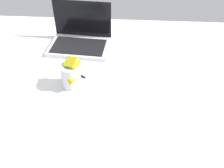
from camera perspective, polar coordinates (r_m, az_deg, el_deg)
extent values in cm
cube|color=white|center=(125.64, -3.07, -3.82)|extent=(180.00, 140.00, 18.00)
cube|color=silver|center=(147.14, -7.25, 8.31)|extent=(34.56, 25.30, 2.00)
cube|color=black|center=(145.29, -7.43, 8.39)|extent=(30.14, 19.03, 0.40)
cube|color=black|center=(150.83, -6.62, 14.23)|extent=(32.99, 3.35, 21.00)
cylinder|color=silver|center=(118.49, -9.11, 1.77)|extent=(9.00, 9.00, 11.00)
cube|color=yellow|center=(119.63, -8.77, 0.75)|extent=(6.78, 6.29, 6.76)
cube|color=#268C33|center=(118.89, -9.07, 1.50)|extent=(7.83, 7.02, 5.39)
cube|color=yellow|center=(116.14, -9.05, 1.53)|extent=(7.35, 7.30, 5.32)
cube|color=yellow|center=(117.23, -9.02, 3.04)|extent=(6.01, 6.66, 3.92)
cube|color=#268C33|center=(116.49, -9.49, 3.77)|extent=(6.38, 6.24, 5.53)
cube|color=yellow|center=(115.50, -9.00, 4.55)|extent=(7.95, 7.91, 6.39)
cube|color=black|center=(129.92, -8.72, 2.87)|extent=(14.19, 10.36, 0.60)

